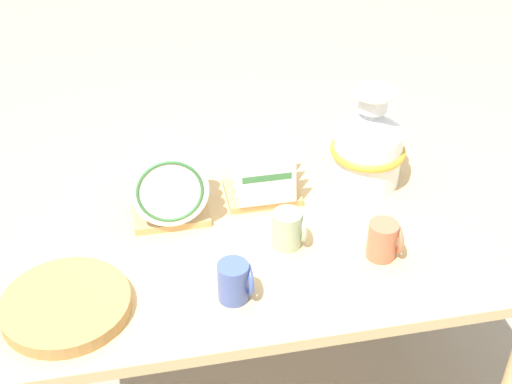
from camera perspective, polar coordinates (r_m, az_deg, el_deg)
The scene contains 8 objects.
display_table at distance 2.03m, azimuth 0.00°, elevation -4.22°, with size 1.40×0.88×0.70m.
ceramic_vase at distance 2.10m, azimuth 9.00°, elevation 3.83°, with size 0.22×0.22×0.31m.
dish_rack_round_plates at distance 1.96m, azimuth -6.98°, elevation 0.11°, with size 0.21×0.17×0.23m.
dish_rack_square_plates at distance 2.05m, azimuth 0.49°, elevation 1.12°, with size 0.21×0.16×0.19m.
wicker_charger_stack at distance 1.78m, azimuth -14.96°, elevation -8.77°, with size 0.31×0.31×0.04m.
mug_sage_glaze at distance 1.88m, azimuth 2.64°, elevation -2.96°, with size 0.08×0.08×0.10m.
mug_cobalt_glaze at distance 1.73m, azimuth -1.68°, elevation -7.15°, with size 0.08×0.08×0.10m.
mug_terracotta_glaze at distance 1.87m, azimuth 10.20°, elevation -3.79°, with size 0.08×0.08×0.10m.
Camera 1 is at (-0.30, -1.52, 1.94)m, focal length 50.00 mm.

